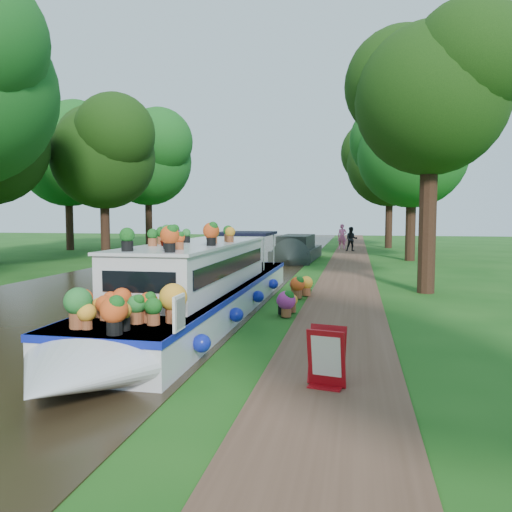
# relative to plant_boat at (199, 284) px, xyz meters

# --- Properties ---
(ground) EXTENTS (100.00, 100.00, 0.00)m
(ground) POSITION_rel_plant_boat_xyz_m (2.25, 2.36, -0.85)
(ground) COLOR #174B12
(ground) RESTS_ON ground
(canal_water) EXTENTS (10.00, 100.00, 0.02)m
(canal_water) POSITION_rel_plant_boat_xyz_m (-3.75, 2.36, -0.84)
(canal_water) COLOR black
(canal_water) RESTS_ON ground
(towpath) EXTENTS (2.20, 100.00, 0.03)m
(towpath) POSITION_rel_plant_boat_xyz_m (3.45, 2.36, -0.84)
(towpath) COLOR #513425
(towpath) RESTS_ON ground
(plant_boat) EXTENTS (2.29, 13.52, 2.29)m
(plant_boat) POSITION_rel_plant_boat_xyz_m (0.00, 0.00, 0.00)
(plant_boat) COLOR silver
(plant_boat) RESTS_ON canal_water
(tree_near_overhang) EXTENTS (5.52, 5.28, 8.99)m
(tree_near_overhang) POSITION_rel_plant_boat_xyz_m (6.04, 5.43, 5.75)
(tree_near_overhang) COLOR black
(tree_near_overhang) RESTS_ON ground
(tree_near_mid) EXTENTS (6.90, 6.60, 9.40)m
(tree_near_mid) POSITION_rel_plant_boat_xyz_m (6.73, 17.45, 5.58)
(tree_near_mid) COLOR black
(tree_near_mid) RESTS_ON ground
(tree_near_far) EXTENTS (7.59, 7.26, 10.30)m
(tree_near_far) POSITION_rel_plant_boat_xyz_m (6.23, 28.45, 6.20)
(tree_near_far) COLOR black
(tree_near_far) RESTS_ON ground
(tree_far_c) EXTENTS (7.13, 6.82, 9.59)m
(tree_far_c) POSITION_rel_plant_boat_xyz_m (-11.27, 16.45, 5.67)
(tree_far_c) COLOR black
(tree_far_c) RESTS_ON ground
(tree_far_d) EXTENTS (8.05, 7.70, 10.85)m
(tree_far_d) POSITION_rel_plant_boat_xyz_m (-12.77, 26.46, 6.55)
(tree_far_d) COLOR black
(tree_far_d) RESTS_ON ground
(tree_far_h) EXTENTS (7.82, 7.48, 10.49)m
(tree_far_h) POSITION_rel_plant_boat_xyz_m (-16.77, 21.46, 6.28)
(tree_far_h) COLOR black
(tree_far_h) RESTS_ON ground
(second_boat) EXTENTS (2.32, 7.37, 1.41)m
(second_boat) POSITION_rel_plant_boat_xyz_m (0.50, 16.24, -0.28)
(second_boat) COLOR #212723
(second_boat) RESTS_ON canal_water
(sandwich_board) EXTENTS (0.58, 0.53, 0.88)m
(sandwich_board) POSITION_rel_plant_boat_xyz_m (3.38, -4.42, -0.42)
(sandwich_board) COLOR #9D0B12
(sandwich_board) RESTS_ON towpath
(pedestrian_pink) EXTENTS (0.70, 0.48, 1.85)m
(pedestrian_pink) POSITION_rel_plant_boat_xyz_m (2.75, 26.29, 0.10)
(pedestrian_pink) COLOR #D45788
(pedestrian_pink) RESTS_ON towpath
(pedestrian_dark) EXTENTS (0.84, 0.66, 1.70)m
(pedestrian_dark) POSITION_rel_plant_boat_xyz_m (3.47, 23.77, 0.03)
(pedestrian_dark) COLOR black
(pedestrian_dark) RESTS_ON towpath
(verge_plant) EXTENTS (0.42, 0.39, 0.38)m
(verge_plant) POSITION_rel_plant_boat_xyz_m (2.30, 4.36, -0.66)
(verge_plant) COLOR #225C1B
(verge_plant) RESTS_ON ground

